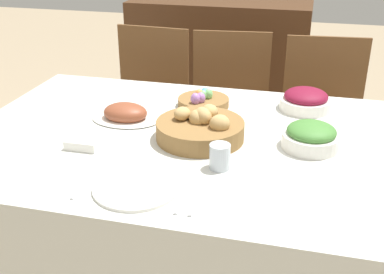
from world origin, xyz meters
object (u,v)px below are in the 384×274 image
Objects in this scene: chair_far_center at (229,115)px; egg_basket at (203,101)px; fork at (88,182)px; knife at (186,195)px; spoon at (196,197)px; butter_dish at (83,144)px; sideboard at (218,70)px; beet_salad_bowl at (306,100)px; chair_far_left at (147,107)px; dinner_plate at (136,188)px; ham_platter at (125,114)px; chair_far_right at (322,123)px; green_salad_bowl at (311,136)px; bread_basket at (201,128)px; drinking_cup at (220,157)px.

egg_basket is (-0.01, -0.57, 0.29)m from chair_far_center.
fork is 0.30m from knife.
spoon is 1.76× the size of butter_dish.
sideboard is at bearing 101.20° from knife.
chair_far_left is at bearing 150.05° from beet_salad_bowl.
sideboard is at bearing 96.94° from spoon.
butter_dish is (-0.27, 0.21, 0.01)m from dinner_plate.
egg_basket is at bearing 39.61° from ham_platter.
butter_dish is at bearing -78.06° from chair_far_left.
chair_far_right reaches higher than green_salad_bowl.
ham_platter is (-0.26, -0.22, -0.00)m from egg_basket.
chair_far_center is at bearing 93.08° from bread_basket.
egg_basket is at bearing 108.49° from drinking_cup.
fork is at bearing -105.52° from egg_basket.
egg_basket reaches higher than spoon.
sideboard reaches higher than chair_far_right.
bread_basket is at bearing 98.94° from spoon.
sideboard reaches higher than dinner_plate.
chair_far_left reaches higher than beet_salad_bowl.
fork is 1.00× the size of knife.
dinner_plate is (0.22, -0.48, -0.02)m from ham_platter.
knife is (0.10, -1.27, 0.27)m from chair_far_center.
sideboard is 4.59× the size of ham_platter.
drinking_cup is at bearing -140.74° from green_salad_bowl.
chair_far_center is 0.71m from beet_salad_bowl.
chair_far_right reaches higher than dinner_plate.
chair_far_center is at bearing 93.13° from spoon.
fork is at bearing -60.94° from butter_dish.
beet_salad_bowl is 1.05× the size of spoon.
fork is (-0.61, -0.77, -0.04)m from beet_salad_bowl.
chair_far_center reaches higher than spoon.
beet_salad_bowl is 0.89m from dinner_plate.
knife is 0.47m from butter_dish.
chair_far_right is at bearing 66.57° from dinner_plate.
beet_salad_bowl is 0.36m from green_salad_bowl.
chair_far_left reaches higher than drinking_cup.
spoon is (0.40, -0.48, -0.02)m from ham_platter.
ham_platter is 0.73m from beet_salad_bowl.
beet_salad_bowl reaches higher than spoon.
sideboard reaches higher than ham_platter.
chair_far_right is at bearing 52.15° from butter_dish.
egg_basket is at bearing 57.15° from butter_dish.
knife is at bearing -80.99° from egg_basket.
beet_salad_bowl is at bearing 94.86° from green_salad_bowl.
chair_far_left is 4.70× the size of green_salad_bowl.
green_salad_bowl reaches higher than egg_basket.
beet_salad_bowl is 0.82× the size of dinner_plate.
beet_salad_bowl is at bearing -65.25° from sideboard.
drinking_cup is 0.73× the size of butter_dish.
ham_platter is at bearing 163.52° from bread_basket.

